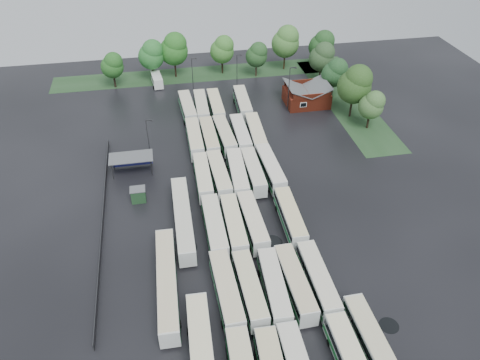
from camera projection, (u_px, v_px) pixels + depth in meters
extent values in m
plane|color=black|center=(242.00, 237.00, 75.81)|extent=(160.00, 160.00, 0.00)
cube|color=maroon|center=(306.00, 97.00, 112.10)|extent=(10.00, 8.00, 3.40)
cube|color=#4C4F51|center=(297.00, 88.00, 110.18)|extent=(5.07, 8.60, 2.19)
cube|color=#4C4F51|center=(317.00, 87.00, 110.92)|extent=(5.07, 8.60, 2.19)
cube|color=maroon|center=(312.00, 96.00, 107.64)|extent=(9.00, 0.20, 1.20)
cube|color=silver|center=(303.00, 105.00, 108.44)|extent=(1.60, 0.12, 1.20)
cylinder|color=#2D2D30|center=(113.00, 172.00, 87.49)|extent=(0.16, 0.16, 3.40)
cylinder|color=#2D2D30|center=(151.00, 168.00, 88.55)|extent=(0.16, 0.16, 3.40)
cylinder|color=#2D2D30|center=(113.00, 162.00, 90.01)|extent=(0.16, 0.16, 3.40)
cylinder|color=#2D2D30|center=(151.00, 158.00, 91.08)|extent=(0.16, 0.16, 3.40)
cube|color=#4C4F51|center=(131.00, 157.00, 88.21)|extent=(8.20, 4.20, 0.15)
cube|color=navy|center=(132.00, 160.00, 90.84)|extent=(7.60, 0.08, 2.60)
cube|color=#1A3B1E|center=(138.00, 195.00, 82.60)|extent=(2.50, 2.00, 2.50)
cube|color=#4C4F51|center=(137.00, 189.00, 81.82)|extent=(2.70, 2.20, 0.12)
cube|color=#1E3D1E|center=(204.00, 74.00, 127.21)|extent=(80.00, 10.00, 0.01)
cube|color=#1E3D1E|center=(345.00, 100.00, 114.60)|extent=(10.00, 50.00, 0.01)
cube|color=#2D2D30|center=(103.00, 219.00, 78.47)|extent=(0.10, 50.00, 1.20)
cylinder|color=black|center=(238.00, 357.00, 57.90)|extent=(2.77, 1.04, 1.04)
cylinder|color=black|center=(266.00, 357.00, 57.89)|extent=(2.74, 1.03, 1.03)
cylinder|color=black|center=(289.00, 351.00, 58.60)|extent=(2.68, 1.01, 1.01)
cube|color=beige|center=(354.00, 357.00, 54.64)|extent=(2.59, 12.46, 0.13)
cylinder|color=black|center=(338.00, 342.00, 59.67)|extent=(2.73, 1.03, 1.03)
cube|color=silver|center=(226.00, 291.00, 64.32)|extent=(3.12, 13.23, 3.01)
cube|color=black|center=(226.00, 288.00, 63.96)|extent=(3.17, 12.70, 0.96)
cube|color=#16672D|center=(227.00, 294.00, 64.72)|extent=(3.17, 12.97, 0.66)
cube|color=beige|center=(226.00, 283.00, 63.39)|extent=(3.00, 12.83, 0.13)
cylinder|color=black|center=(232.00, 323.00, 61.90)|extent=(2.80, 1.05, 1.05)
cylinder|color=black|center=(222.00, 276.00, 68.54)|extent=(2.80, 1.05, 1.05)
cube|color=silver|center=(250.00, 289.00, 64.72)|extent=(2.90, 12.56, 2.86)
cube|color=black|center=(250.00, 286.00, 64.38)|extent=(2.95, 12.06, 0.92)
cube|color=#1F6A38|center=(250.00, 292.00, 65.09)|extent=(2.94, 12.31, 0.63)
cube|color=beige|center=(250.00, 282.00, 63.83)|extent=(2.78, 12.18, 0.12)
cylinder|color=black|center=(256.00, 319.00, 62.42)|extent=(2.66, 1.00, 1.00)
cylinder|color=black|center=(244.00, 275.00, 68.73)|extent=(2.66, 1.00, 1.00)
cube|color=silver|center=(274.00, 287.00, 64.98)|extent=(3.20, 12.68, 2.88)
cube|color=black|center=(274.00, 284.00, 64.64)|extent=(3.24, 12.18, 0.92)
cube|color=#126B2B|center=(274.00, 290.00, 65.36)|extent=(3.24, 12.43, 0.63)
cube|color=beige|center=(274.00, 280.00, 64.09)|extent=(3.08, 12.30, 0.13)
cylinder|color=black|center=(281.00, 317.00, 62.67)|extent=(2.67, 1.01, 1.01)
cylinder|color=black|center=(267.00, 273.00, 69.02)|extent=(2.67, 1.01, 1.01)
cube|color=silver|center=(295.00, 283.00, 65.50)|extent=(2.98, 12.88, 2.94)
cube|color=black|center=(295.00, 280.00, 65.15)|extent=(3.03, 12.37, 0.94)
cube|color=#1C6B35|center=(295.00, 286.00, 65.89)|extent=(3.03, 12.62, 0.65)
cube|color=#C5B68F|center=(296.00, 276.00, 64.60)|extent=(2.86, 12.49, 0.13)
cylinder|color=black|center=(303.00, 314.00, 63.15)|extent=(2.72, 1.03, 1.03)
cylinder|color=black|center=(287.00, 269.00, 69.62)|extent=(2.72, 1.03, 1.03)
cube|color=silver|center=(318.00, 280.00, 66.05)|extent=(2.67, 12.82, 2.94)
cube|color=black|center=(318.00, 277.00, 65.70)|extent=(2.74, 12.31, 0.94)
cube|color=#187230|center=(317.00, 283.00, 66.43)|extent=(2.73, 12.56, 0.65)
cube|color=beige|center=(319.00, 272.00, 65.14)|extent=(2.56, 12.44, 0.13)
cylinder|color=black|center=(326.00, 310.00, 63.69)|extent=(2.72, 1.03, 1.03)
cylinder|color=black|center=(308.00, 266.00, 70.16)|extent=(2.72, 1.03, 1.03)
cube|color=silver|center=(214.00, 227.00, 74.79)|extent=(2.81, 13.24, 3.03)
cube|color=black|center=(214.00, 224.00, 74.43)|extent=(2.87, 12.71, 0.97)
cube|color=#177432|center=(215.00, 230.00, 75.18)|extent=(2.86, 12.97, 0.67)
cube|color=beige|center=(214.00, 220.00, 73.85)|extent=(2.69, 12.84, 0.13)
cylinder|color=black|center=(219.00, 252.00, 72.35)|extent=(2.81, 1.06, 1.06)
cylinder|color=black|center=(211.00, 217.00, 79.03)|extent=(2.81, 1.06, 1.06)
cube|color=silver|center=(234.00, 225.00, 75.22)|extent=(2.80, 12.77, 2.92)
cube|color=black|center=(234.00, 222.00, 74.88)|extent=(2.86, 12.26, 0.93)
cube|color=#176C2B|center=(234.00, 228.00, 75.61)|extent=(2.85, 12.52, 0.64)
cube|color=beige|center=(234.00, 218.00, 74.32)|extent=(2.69, 12.39, 0.13)
cylinder|color=black|center=(238.00, 249.00, 72.88)|extent=(2.71, 1.02, 1.02)
cylinder|color=black|center=(230.00, 216.00, 79.31)|extent=(2.71, 1.02, 1.02)
cube|color=silver|center=(253.00, 222.00, 75.85)|extent=(2.97, 12.88, 2.94)
cube|color=black|center=(253.00, 219.00, 75.50)|extent=(3.02, 12.37, 0.94)
cube|color=#1D6D32|center=(252.00, 225.00, 76.24)|extent=(3.02, 12.62, 0.65)
cube|color=beige|center=(253.00, 215.00, 74.95)|extent=(2.85, 12.49, 0.13)
cylinder|color=black|center=(258.00, 246.00, 73.50)|extent=(2.72, 1.03, 1.03)
cylinder|color=black|center=(247.00, 213.00, 79.97)|extent=(2.72, 1.03, 1.03)
cube|color=silver|center=(290.00, 217.00, 76.82)|extent=(2.90, 12.72, 2.90)
cube|color=black|center=(290.00, 214.00, 76.47)|extent=(2.95, 12.22, 0.93)
cube|color=#137934|center=(290.00, 220.00, 77.20)|extent=(2.95, 12.47, 0.64)
cube|color=beige|center=(291.00, 210.00, 75.92)|extent=(2.78, 12.34, 0.13)
cylinder|color=black|center=(296.00, 240.00, 74.48)|extent=(2.69, 1.01, 1.01)
cylinder|color=black|center=(283.00, 208.00, 80.88)|extent=(2.69, 1.01, 1.01)
cube|color=silver|center=(203.00, 177.00, 85.76)|extent=(2.83, 12.51, 2.86)
cube|color=black|center=(203.00, 175.00, 85.42)|extent=(2.88, 12.02, 0.91)
cube|color=#096829|center=(203.00, 180.00, 86.13)|extent=(2.88, 12.27, 0.63)
cube|color=beige|center=(203.00, 171.00, 84.88)|extent=(2.72, 12.14, 0.12)
cylinder|color=black|center=(206.00, 197.00, 83.46)|extent=(2.65, 1.00, 1.00)
cylinder|color=black|center=(201.00, 171.00, 89.76)|extent=(2.65, 1.00, 1.00)
cube|color=silver|center=(219.00, 175.00, 86.17)|extent=(3.09, 12.87, 2.93)
cube|color=black|center=(219.00, 173.00, 85.82)|extent=(3.14, 12.36, 0.94)
cube|color=#0D712E|center=(219.00, 178.00, 86.56)|extent=(3.14, 12.62, 0.64)
cube|color=beige|center=(219.00, 169.00, 85.27)|extent=(2.97, 12.49, 0.13)
cylinder|color=black|center=(223.00, 195.00, 83.82)|extent=(2.72, 1.02, 1.02)
cylinder|color=black|center=(216.00, 169.00, 90.28)|extent=(2.72, 1.02, 1.02)
cube|color=silver|center=(238.00, 174.00, 86.40)|extent=(3.40, 13.26, 3.01)
cube|color=black|center=(237.00, 171.00, 86.04)|extent=(3.44, 12.74, 0.96)
cube|color=#167A36|center=(238.00, 177.00, 86.79)|extent=(3.44, 13.00, 0.66)
cube|color=beige|center=(237.00, 167.00, 85.47)|extent=(3.27, 12.86, 0.13)
cylinder|color=black|center=(242.00, 194.00, 83.98)|extent=(2.79, 1.05, 1.05)
cylinder|color=black|center=(234.00, 168.00, 90.61)|extent=(2.79, 1.05, 1.05)
cube|color=silver|center=(253.00, 172.00, 87.18)|extent=(2.65, 12.57, 2.88)
cube|color=black|center=(253.00, 169.00, 86.83)|extent=(2.71, 12.07, 0.92)
cube|color=#126F2A|center=(253.00, 174.00, 87.55)|extent=(2.71, 12.32, 0.63)
cube|color=beige|center=(253.00, 165.00, 86.29)|extent=(2.55, 12.20, 0.13)
cylinder|color=black|center=(258.00, 191.00, 84.86)|extent=(2.67, 1.01, 1.01)
cylinder|color=black|center=(249.00, 166.00, 91.21)|extent=(2.67, 1.01, 1.01)
cube|color=silver|center=(270.00, 169.00, 87.78)|extent=(3.12, 13.04, 2.97)
cube|color=black|center=(271.00, 166.00, 87.42)|extent=(3.17, 12.52, 0.95)
cube|color=#11672D|center=(270.00, 172.00, 88.17)|extent=(3.17, 12.78, 0.65)
cube|color=silver|center=(271.00, 162.00, 86.86)|extent=(3.00, 12.64, 0.13)
cylinder|color=black|center=(275.00, 188.00, 85.39)|extent=(2.75, 1.04, 1.04)
cylinder|color=black|center=(265.00, 163.00, 91.93)|extent=(2.75, 1.04, 1.04)
cube|color=silver|center=(195.00, 139.00, 96.47)|extent=(2.74, 12.86, 2.94)
cube|color=black|center=(194.00, 136.00, 96.12)|extent=(2.80, 12.34, 0.94)
cube|color=#21733B|center=(195.00, 141.00, 96.86)|extent=(2.79, 12.60, 0.65)
cube|color=beige|center=(194.00, 132.00, 95.56)|extent=(2.63, 12.47, 0.13)
cylinder|color=black|center=(197.00, 155.00, 94.11)|extent=(2.73, 1.03, 1.03)
cylinder|color=black|center=(193.00, 135.00, 100.59)|extent=(2.73, 1.03, 1.03)
cube|color=silver|center=(209.00, 137.00, 96.91)|extent=(2.73, 12.71, 2.91)
cube|color=black|center=(209.00, 135.00, 96.56)|extent=(2.79, 12.21, 0.93)
cube|color=#09772C|center=(209.00, 140.00, 97.29)|extent=(2.78, 12.46, 0.64)
cube|color=beige|center=(209.00, 131.00, 96.01)|extent=(2.62, 12.33, 0.13)
cylinder|color=black|center=(212.00, 154.00, 94.57)|extent=(2.70, 1.02, 1.02)
cylinder|color=black|center=(207.00, 134.00, 100.98)|extent=(2.70, 1.02, 1.02)
cube|color=silver|center=(225.00, 136.00, 97.47)|extent=(3.31, 12.94, 2.94)
cube|color=black|center=(224.00, 133.00, 97.12)|extent=(3.35, 12.43, 0.94)
cube|color=#0D772A|center=(225.00, 138.00, 97.86)|extent=(3.35, 12.69, 0.65)
cube|color=beige|center=(224.00, 129.00, 96.56)|extent=(3.18, 12.55, 0.13)
cylinder|color=black|center=(228.00, 152.00, 95.11)|extent=(2.72, 1.03, 1.03)
cylinder|color=black|center=(222.00, 132.00, 101.58)|extent=(2.72, 1.03, 1.03)
cube|color=silver|center=(241.00, 135.00, 97.82)|extent=(2.83, 12.80, 2.93)
cube|color=black|center=(241.00, 132.00, 97.47)|extent=(2.88, 12.29, 0.94)
cube|color=#196A2D|center=(241.00, 137.00, 98.20)|extent=(2.88, 12.55, 0.64)
cube|color=silver|center=(241.00, 128.00, 96.91)|extent=(2.72, 12.42, 0.13)
cylinder|color=black|center=(244.00, 151.00, 95.47)|extent=(2.71, 1.02, 1.02)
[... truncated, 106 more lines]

